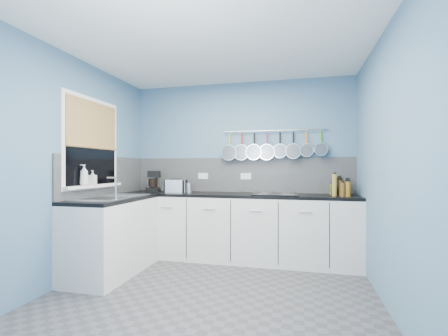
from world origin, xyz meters
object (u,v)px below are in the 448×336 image
at_px(toaster, 176,186).
at_px(soap_bottle_a, 84,175).
at_px(coffee_maker, 154,181).
at_px(paper_towel, 152,182).
at_px(hob, 276,194).
at_px(canister, 189,188).
at_px(soap_bottle_b, 93,178).

bearing_deg(toaster, soap_bottle_a, -134.78).
relative_size(soap_bottle_a, coffee_maker, 0.77).
height_order(paper_towel, coffee_maker, coffee_maker).
bearing_deg(hob, canister, 177.21).
xyz_separation_m(toaster, hob, (1.43, -0.06, -0.08)).
bearing_deg(coffee_maker, hob, -16.45).
bearing_deg(soap_bottle_b, paper_towel, 77.94).
bearing_deg(hob, toaster, 177.78).
height_order(soap_bottle_b, paper_towel, soap_bottle_b).
distance_m(soap_bottle_b, toaster, 1.19).
xyz_separation_m(soap_bottle_a, canister, (0.85, 1.14, -0.20)).
bearing_deg(soap_bottle_a, hob, 27.36).
xyz_separation_m(coffee_maker, hob, (1.80, -0.09, -0.15)).
relative_size(paper_towel, canister, 2.04).
bearing_deg(soap_bottle_b, toaster, 56.71).
bearing_deg(toaster, canister, -13.75).
bearing_deg(coffee_maker, soap_bottle_b, -119.00).
bearing_deg(paper_towel, canister, -7.01).
distance_m(soap_bottle_a, toaster, 1.31).
bearing_deg(soap_bottle_a, coffee_maker, 76.52).
bearing_deg(coffee_maker, soap_bottle_a, -117.12).
bearing_deg(canister, soap_bottle_b, -130.59).
relative_size(soap_bottle_a, soap_bottle_b, 1.39).
relative_size(canister, hob, 0.23).
relative_size(soap_bottle_b, coffee_maker, 0.55).
bearing_deg(hob, coffee_maker, 177.18).
distance_m(canister, hob, 1.24).
xyz_separation_m(canister, hob, (1.23, -0.06, -0.06)).
relative_size(soap_bottle_a, toaster, 0.85).
relative_size(coffee_maker, hob, 0.52).
relative_size(soap_bottle_b, canister, 1.28).
bearing_deg(soap_bottle_a, canister, 53.31).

